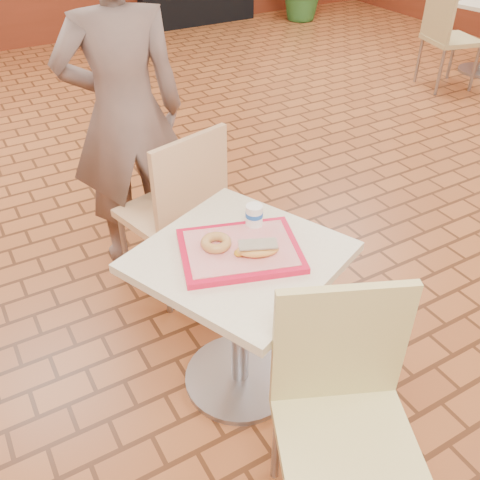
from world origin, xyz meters
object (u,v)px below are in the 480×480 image
chair_main_front (344,410)px  chair_second_left (446,32)px  main_table (240,300)px  ring_donut (216,243)px  paper_cup (254,215)px  customer (125,114)px  serving_tray (240,250)px  chair_main_back (178,206)px  long_john_donut (257,249)px

chair_main_front → chair_second_left: (3.46, 2.79, 0.02)m
main_table → chair_second_left: bearing=31.9°
ring_donut → paper_cup: bearing=15.6°
customer → serving_tray: (0.02, -1.09, -0.13)m
chair_main_back → customer: size_ratio=0.53×
chair_main_front → ring_donut: chair_main_front is taller
serving_tray → chair_second_left: (3.47, 2.17, -0.19)m
main_table → ring_donut: size_ratio=6.26×
chair_second_left → ring_donut: bearing=135.0°
customer → serving_tray: size_ratio=3.94×
long_john_donut → chair_second_left: bearing=32.9°
serving_tray → main_table: bearing=0.0°
chair_main_front → main_table: bearing=114.9°
chair_main_front → chair_second_left: bearing=62.8°
customer → long_john_donut: size_ratio=9.97×
ring_donut → serving_tray: bearing=-33.7°
chair_main_front → long_john_donut: size_ratio=5.34×
chair_main_front → long_john_donut: (0.02, 0.55, 0.25)m
main_table → paper_cup: size_ratio=8.45×
serving_tray → long_john_donut: long_john_donut is taller
paper_cup → chair_second_left: bearing=31.6°
serving_tray → ring_donut: size_ratio=3.81×
main_table → paper_cup: 0.34m
chair_main_front → chair_main_back: size_ratio=1.00×
paper_cup → chair_main_front: bearing=-98.8°
ring_donut → long_john_donut: 0.15m
main_table → chair_second_left: chair_second_left is taller
main_table → chair_main_front: 0.62m
ring_donut → long_john_donut: long_john_donut is taller
chair_main_back → chair_second_left: size_ratio=0.96×
chair_main_back → long_john_donut: size_ratio=5.32×
long_john_donut → chair_main_back: bearing=88.0°
chair_second_left → chair_main_front: bearing=143.0°
serving_tray → paper_cup: bearing=40.0°
ring_donut → chair_main_front: bearing=-83.0°
paper_cup → chair_second_left: (3.35, 2.06, -0.25)m
main_table → chair_second_left: 4.09m
ring_donut → paper_cup: paper_cup is taller
customer → chair_main_front: bearing=100.5°
paper_cup → chair_second_left: chair_second_left is taller
main_table → customer: bearing=91.2°
ring_donut → chair_second_left: chair_second_left is taller
chair_main_back → paper_cup: bearing=81.9°
customer → ring_donut: (-0.05, -1.04, -0.10)m
main_table → long_john_donut: size_ratio=4.15×
main_table → ring_donut: (-0.07, 0.05, 0.27)m
chair_main_front → ring_donut: (-0.08, 0.67, 0.24)m
main_table → chair_main_front: size_ratio=0.78×
chair_main_back → ring_donut: size_ratio=8.03×
main_table → chair_second_left: size_ratio=0.75×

